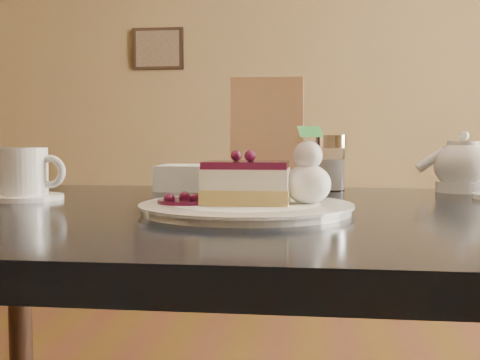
# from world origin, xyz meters

# --- Properties ---
(main_table) EXTENTS (1.18, 0.79, 0.74)m
(main_table) POSITION_xyz_m (-0.08, 0.11, 0.66)
(main_table) COLOR black
(main_table) RESTS_ON ground
(dessert_plate) EXTENTS (0.29, 0.29, 0.01)m
(dessert_plate) POSITION_xyz_m (-0.08, 0.06, 0.74)
(dessert_plate) COLOR white
(dessert_plate) RESTS_ON main_table
(cheesecake_slice) EXTENTS (0.12, 0.08, 0.06)m
(cheesecake_slice) POSITION_xyz_m (-0.08, 0.06, 0.78)
(cheesecake_slice) COLOR #BA9746
(cheesecake_slice) RESTS_ON dessert_plate
(whipped_cream) EXTENTS (0.06, 0.06, 0.06)m
(whipped_cream) POSITION_xyz_m (-0.00, 0.07, 0.78)
(whipped_cream) COLOR white
(whipped_cream) RESTS_ON dessert_plate
(berry_sauce) EXTENTS (0.08, 0.08, 0.01)m
(berry_sauce) POSITION_xyz_m (-0.17, 0.06, 0.75)
(berry_sauce) COLOR #4A0F27
(berry_sauce) RESTS_ON dessert_plate
(coffee_set) EXTENTS (0.14, 0.13, 0.09)m
(coffee_set) POSITION_xyz_m (-0.47, 0.19, 0.78)
(coffee_set) COLOR white
(coffee_set) RESTS_ON main_table
(tea_set) EXTENTS (0.21, 0.24, 0.10)m
(tea_set) POSITION_xyz_m (0.30, 0.40, 0.78)
(tea_set) COLOR white
(tea_set) RESTS_ON main_table
(menu_card) EXTENTS (0.14, 0.03, 0.22)m
(menu_card) POSITION_xyz_m (-0.08, 0.38, 0.85)
(menu_card) COLOR beige
(menu_card) RESTS_ON main_table
(sugar_shaker) EXTENTS (0.06, 0.06, 0.11)m
(sugar_shaker) POSITION_xyz_m (0.04, 0.42, 0.79)
(sugar_shaker) COLOR white
(sugar_shaker) RESTS_ON main_table
(napkin_stack) EXTENTS (0.12, 0.12, 0.05)m
(napkin_stack) POSITION_xyz_m (-0.24, 0.41, 0.76)
(napkin_stack) COLOR white
(napkin_stack) RESTS_ON main_table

